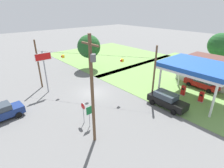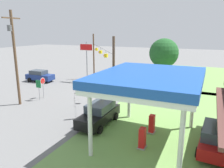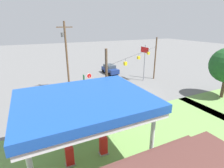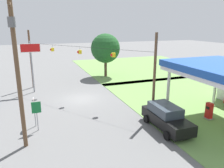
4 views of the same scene
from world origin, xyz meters
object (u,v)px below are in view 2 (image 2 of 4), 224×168
(gas_station_canopy, at_px, (150,80))
(utility_pole_main, at_px, (15,54))
(car_at_pumps_rear, at_px, (216,137))
(tree_west_verge, at_px, (164,53))
(car_on_crossroad, at_px, (40,76))
(stop_sign_overhead, at_px, (87,53))
(fuel_pump_far, at_px, (142,139))
(route_sign, at_px, (39,86))
(stop_sign_roadside, at_px, (43,83))
(car_at_pumps_front, at_px, (99,113))
(fuel_pump_near, at_px, (152,125))

(gas_station_canopy, bearing_deg, utility_pole_main, -97.84)
(car_at_pumps_rear, relative_size, utility_pole_main, 0.53)
(tree_west_verge, bearing_deg, car_on_crossroad, -64.44)
(stop_sign_overhead, height_order, utility_pole_main, utility_pole_main)
(gas_station_canopy, relative_size, stop_sign_overhead, 1.36)
(car_on_crossroad, bearing_deg, utility_pole_main, -61.63)
(gas_station_canopy, height_order, fuel_pump_far, gas_station_canopy)
(fuel_pump_far, bearing_deg, route_sign, -111.18)
(car_at_pumps_rear, relative_size, stop_sign_overhead, 0.84)
(car_on_crossroad, relative_size, tree_west_verge, 0.66)
(gas_station_canopy, distance_m, stop_sign_roadside, 15.56)
(car_at_pumps_rear, bearing_deg, route_sign, 82.17)
(stop_sign_roadside, xyz_separation_m, route_sign, (0.91, 0.16, -0.10))
(car_at_pumps_front, bearing_deg, car_at_pumps_rear, 87.51)
(car_at_pumps_rear, height_order, route_sign, route_sign)
(route_sign, bearing_deg, gas_station_canopy, 73.48)
(car_at_pumps_front, height_order, stop_sign_overhead, stop_sign_overhead)
(car_at_pumps_rear, distance_m, utility_pole_main, 20.36)
(gas_station_canopy, xyz_separation_m, route_sign, (-4.23, -14.26, -2.89))
(stop_sign_overhead, bearing_deg, utility_pole_main, -3.74)
(car_at_pumps_rear, xyz_separation_m, route_sign, (-3.66, -18.86, 0.77))
(utility_pole_main, bearing_deg, car_at_pumps_front, 84.50)
(car_at_pumps_rear, distance_m, stop_sign_overhead, 24.19)
(fuel_pump_far, distance_m, stop_sign_overhead, 22.18)
(route_sign, bearing_deg, stop_sign_roadside, -170.18)
(route_sign, xyz_separation_m, utility_pole_main, (2.14, -0.89, 3.90))
(tree_west_verge, bearing_deg, car_at_pumps_rear, 21.36)
(car_on_crossroad, bearing_deg, gas_station_canopy, -32.30)
(utility_pole_main, bearing_deg, tree_west_verge, 146.77)
(stop_sign_roadside, distance_m, utility_pole_main, 4.92)
(gas_station_canopy, relative_size, fuel_pump_far, 5.72)
(stop_sign_roadside, relative_size, tree_west_verge, 0.36)
(fuel_pump_near, distance_m, car_on_crossroad, 23.58)
(fuel_pump_far, relative_size, tree_west_verge, 0.22)
(route_sign, bearing_deg, car_at_pumps_rear, 79.02)
(gas_station_canopy, relative_size, car_at_pumps_rear, 1.63)
(car_on_crossroad, height_order, stop_sign_overhead, stop_sign_overhead)
(fuel_pump_far, relative_size, stop_sign_roadside, 0.60)
(stop_sign_roadside, relative_size, stop_sign_overhead, 0.40)
(fuel_pump_near, relative_size, car_at_pumps_front, 0.30)
(stop_sign_roadside, xyz_separation_m, stop_sign_overhead, (-10.10, 0.12, 2.69))
(fuel_pump_far, distance_m, stop_sign_roadside, 15.83)
(route_sign, height_order, tree_west_verge, tree_west_verge)
(fuel_pump_near, relative_size, fuel_pump_far, 1.00)
(stop_sign_overhead, height_order, tree_west_verge, tree_west_verge)
(fuel_pump_far, bearing_deg, fuel_pump_near, 180.00)
(car_on_crossroad, relative_size, utility_pole_main, 0.45)
(gas_station_canopy, relative_size, stop_sign_roadside, 3.44)
(car_on_crossroad, xyz_separation_m, stop_sign_roadside, (6.68, 6.68, 0.87))
(car_on_crossroad, xyz_separation_m, stop_sign_overhead, (-3.41, 6.80, 3.56))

